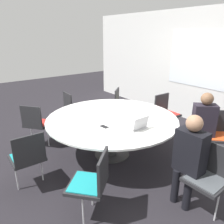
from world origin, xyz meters
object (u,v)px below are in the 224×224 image
(chair_6, at_px, (28,155))
(chair_4, at_px, (73,107))
(chair_5, at_px, (36,121))
(coffee_cup, at_px, (137,114))
(chair_0, at_px, (209,174))
(chair_3, at_px, (122,103))
(chair_2, at_px, (165,111))
(cell_phone, at_px, (104,127))
(laptop, at_px, (138,126))
(person_1, at_px, (204,122))
(person_0, at_px, (190,154))
(chair_1, at_px, (216,131))
(chair_7, at_px, (92,180))

(chair_6, bearing_deg, chair_4, 46.76)
(chair_5, relative_size, coffee_cup, 9.90)
(chair_0, distance_m, chair_6, 2.37)
(chair_3, xyz_separation_m, coffee_cup, (1.25, -0.71, 0.25))
(chair_2, bearing_deg, cell_phone, 10.30)
(laptop, bearing_deg, person_1, 155.67)
(person_0, distance_m, person_1, 1.17)
(person_0, relative_size, coffee_cup, 13.84)
(chair_6, distance_m, person_1, 2.80)
(cell_phone, bearing_deg, chair_3, 131.46)
(chair_5, distance_m, person_1, 3.04)
(chair_3, relative_size, person_0, 0.72)
(laptop, bearing_deg, chair_2, -157.24)
(chair_1, height_order, chair_3, same)
(person_1, bearing_deg, chair_6, 21.98)
(chair_0, relative_size, chair_4, 1.00)
(cell_phone, bearing_deg, chair_5, -155.78)
(person_1, xyz_separation_m, cell_phone, (-0.84, -1.44, 0.02))
(cell_phone, bearing_deg, person_0, 15.83)
(chair_1, bearing_deg, chair_6, 21.75)
(chair_0, height_order, chair_1, same)
(chair_4, relative_size, cell_phone, 5.96)
(chair_2, relative_size, cell_phone, 5.96)
(chair_4, relative_size, laptop, 2.89)
(person_0, bearing_deg, chair_7, 63.47)
(cell_phone, bearing_deg, chair_2, 98.55)
(chair_6, xyz_separation_m, cell_phone, (0.23, 1.14, 0.21))
(chair_3, bearing_deg, person_1, 49.70)
(chair_5, distance_m, laptop, 2.03)
(chair_5, bearing_deg, person_1, 4.75)
(chair_4, distance_m, person_1, 2.80)
(chair_3, bearing_deg, chair_6, -18.41)
(chair_5, distance_m, coffee_cup, 1.93)
(chair_2, bearing_deg, coffee_cup, 14.98)
(chair_0, relative_size, person_1, 0.72)
(coffee_cup, bearing_deg, chair_3, 150.38)
(chair_1, distance_m, coffee_cup, 1.37)
(chair_2, height_order, cell_phone, chair_2)
(chair_1, height_order, laptop, laptop)
(chair_2, xyz_separation_m, cell_phone, (0.28, -1.84, 0.21))
(chair_3, bearing_deg, chair_4, -64.25)
(chair_5, relative_size, chair_7, 1.00)
(chair_0, height_order, chair_5, same)
(person_1, bearing_deg, chair_0, 79.41)
(chair_7, bearing_deg, chair_4, 25.37)
(chair_7, bearing_deg, chair_1, -45.34)
(laptop, xyz_separation_m, cell_phone, (-0.38, -0.36, -0.05))
(chair_1, relative_size, chair_7, 1.00)
(chair_7, relative_size, cell_phone, 5.96)
(chair_3, xyz_separation_m, person_0, (2.56, -1.07, 0.19))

